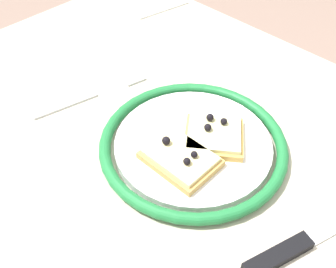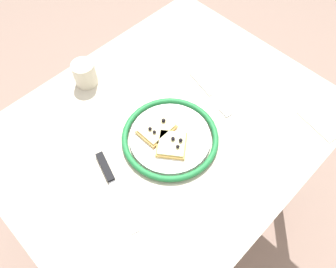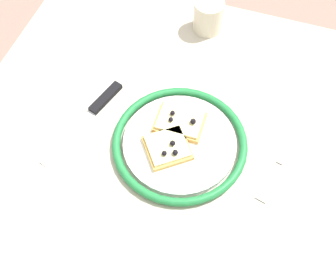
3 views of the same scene
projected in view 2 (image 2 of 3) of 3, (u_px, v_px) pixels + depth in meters
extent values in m
plane|color=gray|center=(167.00, 209.00, 1.58)|extent=(6.00, 6.00, 0.00)
cube|color=#BCB29E|center=(167.00, 129.00, 0.98)|extent=(0.96, 0.77, 0.04)
cylinder|color=#4C4742|center=(182.00, 76.00, 1.57)|extent=(0.05, 0.05, 0.69)
cylinder|color=#4C4742|center=(27.00, 196.00, 1.25)|extent=(0.05, 0.05, 0.69)
cylinder|color=#4C4742|center=(299.00, 164.00, 1.32)|extent=(0.05, 0.05, 0.69)
cylinder|color=white|center=(170.00, 138.00, 0.93)|extent=(0.23, 0.23, 0.02)
torus|color=#1E7238|center=(170.00, 137.00, 0.93)|extent=(0.27, 0.27, 0.02)
cube|color=tan|center=(172.00, 145.00, 0.91)|extent=(0.11, 0.11, 0.01)
cube|color=beige|center=(172.00, 143.00, 0.90)|extent=(0.10, 0.10, 0.01)
sphere|color=black|center=(173.00, 139.00, 0.90)|extent=(0.01, 0.01, 0.01)
sphere|color=black|center=(181.00, 140.00, 0.90)|extent=(0.01, 0.01, 0.01)
sphere|color=black|center=(178.00, 147.00, 0.89)|extent=(0.01, 0.01, 0.01)
cube|color=tan|center=(156.00, 129.00, 0.93)|extent=(0.10, 0.08, 0.01)
cube|color=beige|center=(156.00, 128.00, 0.93)|extent=(0.09, 0.07, 0.01)
sphere|color=black|center=(163.00, 120.00, 0.93)|extent=(0.01, 0.01, 0.01)
sphere|color=black|center=(150.00, 129.00, 0.92)|extent=(0.01, 0.01, 0.01)
sphere|color=black|center=(154.00, 132.00, 0.91)|extent=(0.01, 0.01, 0.01)
cube|color=silver|center=(123.00, 206.00, 0.84)|extent=(0.06, 0.15, 0.00)
cube|color=black|center=(105.00, 167.00, 0.89)|extent=(0.05, 0.09, 0.01)
cube|color=silver|center=(201.00, 84.00, 1.05)|extent=(0.04, 0.11, 0.00)
cube|color=silver|center=(225.00, 112.00, 0.99)|extent=(0.03, 0.04, 0.00)
cylinder|color=beige|center=(85.00, 74.00, 1.02)|extent=(0.07, 0.07, 0.08)
cube|color=white|center=(327.00, 117.00, 0.98)|extent=(0.15, 0.15, 0.00)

